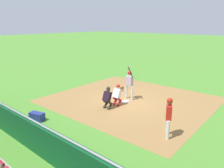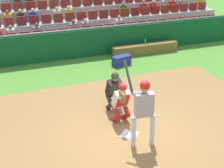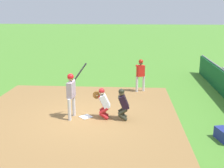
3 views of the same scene
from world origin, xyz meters
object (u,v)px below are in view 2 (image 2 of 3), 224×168
object	(u,v)px
batter_at_plate	(143,106)
dugout_bench	(145,49)
equipment_duffel_bag	(122,60)
catcher_crouching	(121,100)
home_plate_umpire	(114,89)
water_bottle_on_bench	(145,42)
home_plate_marker	(130,135)

from	to	relation	value
batter_at_plate	dugout_bench	distance (m)	7.29
batter_at_plate	equipment_duffel_bag	distance (m)	5.85
catcher_crouching	home_plate_umpire	distance (m)	0.80
home_plate_umpire	batter_at_plate	bearing A→B (deg)	90.40
home_plate_umpire	equipment_duffel_bag	size ratio (longest dim) A/B	1.69
catcher_crouching	water_bottle_on_bench	xyz separation A→B (m)	(-3.23, -5.29, -0.16)
home_plate_marker	catcher_crouching	world-z (taller)	catcher_crouching
catcher_crouching	water_bottle_on_bench	size ratio (longest dim) A/B	5.70
home_plate_marker	water_bottle_on_bench	bearing A→B (deg)	-118.49
home_plate_marker	dugout_bench	distance (m)	6.81
catcher_crouching	dugout_bench	bearing A→B (deg)	-121.50
home_plate_marker	catcher_crouching	bearing A→B (deg)	-92.78
home_plate_marker	equipment_duffel_bag	xyz separation A→B (m)	(-1.73, -5.01, 0.18)
home_plate_marker	batter_at_plate	size ratio (longest dim) A/B	0.20
batter_at_plate	catcher_crouching	world-z (taller)	batter_at_plate
home_plate_marker	water_bottle_on_bench	world-z (taller)	water_bottle_on_bench
home_plate_marker	batter_at_plate	bearing A→B (deg)	103.22
batter_at_plate	home_plate_marker	bearing A→B (deg)	-76.78
home_plate_marker	home_plate_umpire	distance (m)	1.67
catcher_crouching	water_bottle_on_bench	world-z (taller)	catcher_crouching
dugout_bench	water_bottle_on_bench	size ratio (longest dim) A/B	13.70
dugout_bench	home_plate_umpire	bearing A→B (deg)	54.82
home_plate_marker	catcher_crouching	xyz separation A→B (m)	(-0.04, -0.73, 0.70)
dugout_bench	water_bottle_on_bench	bearing A→B (deg)	-109.52
dugout_bench	equipment_duffel_bag	size ratio (longest dim) A/B	4.04
water_bottle_on_bench	catcher_crouching	bearing A→B (deg)	58.58
batter_at_plate	home_plate_umpire	xyz separation A→B (m)	(0.01, -2.06, -0.46)
home_plate_umpire	dugout_bench	xyz separation A→B (m)	(-3.14, -4.46, -0.48)
batter_at_plate	water_bottle_on_bench	xyz separation A→B (m)	(-3.14, -6.55, -0.61)
home_plate_marker	home_plate_umpire	bearing A→B (deg)	-94.19
batter_at_plate	catcher_crouching	size ratio (longest dim) A/B	1.74
batter_at_plate	dugout_bench	world-z (taller)	batter_at_plate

